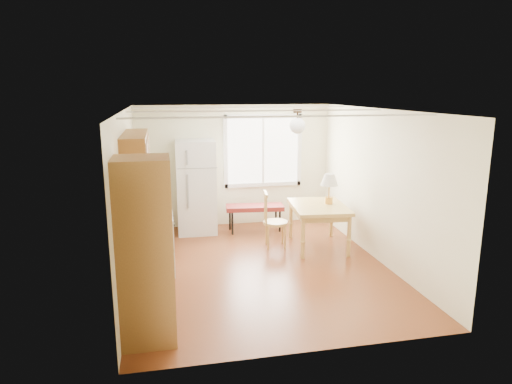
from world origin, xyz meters
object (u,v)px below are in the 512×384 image
object	(u,v)px
dining_table	(319,211)
chair	(270,216)
refrigerator	(196,187)
bench	(255,208)

from	to	relation	value
dining_table	chair	size ratio (longest dim) A/B	1.32
refrigerator	bench	distance (m)	1.24
bench	dining_table	bearing A→B (deg)	-45.86
dining_table	refrigerator	bearing A→B (deg)	151.92
chair	refrigerator	bearing A→B (deg)	142.11
refrigerator	dining_table	size ratio (longest dim) A/B	1.38
bench	chair	bearing A→B (deg)	-79.55
bench	dining_table	xyz separation A→B (m)	(0.93, -1.18, 0.21)
dining_table	bench	bearing A→B (deg)	133.80
refrigerator	bench	bearing A→B (deg)	-7.63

